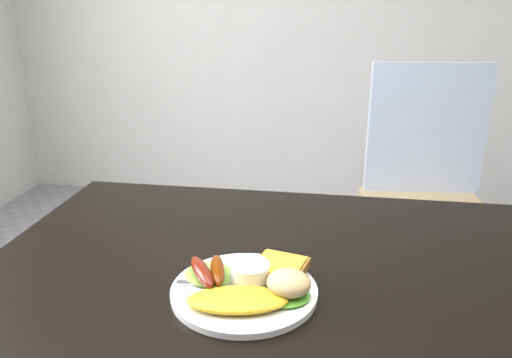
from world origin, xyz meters
name	(u,v)px	position (x,y,z in m)	size (l,w,h in m)	color
dining_table	(321,292)	(0.00, 0.00, 0.73)	(1.20, 0.80, 0.04)	black
dining_chair	(427,216)	(0.36, 1.01, 0.45)	(0.44, 0.44, 0.05)	tan
person	(380,146)	(0.15, 0.73, 0.79)	(0.57, 0.38, 1.57)	navy
plate	(244,291)	(-0.12, -0.06, 0.76)	(0.23, 0.23, 0.01)	white
lettuce_left	(210,274)	(-0.18, -0.03, 0.77)	(0.09, 0.08, 0.01)	olive
lettuce_right	(286,295)	(-0.05, -0.08, 0.77)	(0.08, 0.07, 0.01)	green
omelette	(238,300)	(-0.12, -0.11, 0.77)	(0.15, 0.07, 0.02)	yellow
sausage_a	(202,272)	(-0.19, -0.05, 0.78)	(0.02, 0.10, 0.02)	maroon
sausage_b	(217,270)	(-0.17, -0.04, 0.78)	(0.02, 0.09, 0.02)	#652905
ramekin	(250,274)	(-0.11, -0.05, 0.78)	(0.06, 0.06, 0.04)	white
toast_a	(261,270)	(-0.10, -0.01, 0.77)	(0.07, 0.07, 0.01)	brown
toast_b	(280,268)	(-0.07, -0.02, 0.78)	(0.08, 0.08, 0.01)	olive
potato_salad	(289,283)	(-0.05, -0.07, 0.79)	(0.07, 0.06, 0.04)	#C6BC91
fork	(219,284)	(-0.16, -0.06, 0.76)	(0.14, 0.01, 0.00)	#ADAFB7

